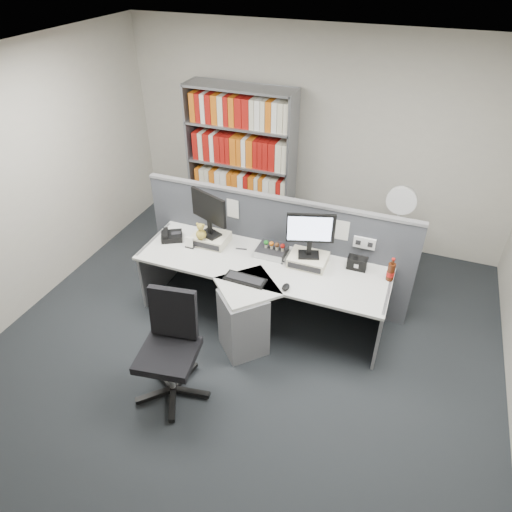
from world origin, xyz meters
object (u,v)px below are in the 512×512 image
at_px(desk, 254,296).
at_px(desktop_pc, 272,251).
at_px(keyboard, 245,279).
at_px(speaker, 357,263).
at_px(monitor_right, 310,232).
at_px(desk_phone, 171,236).
at_px(mouse, 286,287).
at_px(filing_cabinet, 390,255).
at_px(monitor_left, 209,211).
at_px(desk_fan, 401,204).
at_px(shelving_unit, 241,165).
at_px(desk_calendar, 190,243).
at_px(office_chair, 171,344).
at_px(cola_bottle, 391,272).

xyz_separation_m(desk, desktop_pc, (0.04, 0.41, 0.30)).
relative_size(keyboard, speaker, 2.13).
bearing_deg(monitor_right, desk_phone, -176.68).
relative_size(mouse, filing_cabinet, 0.16).
relative_size(desk, filing_cabinet, 3.71).
distance_m(monitor_left, keyboard, 0.87).
height_order(monitor_right, desk_phone, monitor_right).
relative_size(monitor_left, desk_fan, 0.89).
bearing_deg(desk_phone, shelving_unit, 82.81).
bearing_deg(desk, mouse, -13.21).
xyz_separation_m(desktop_pc, desk_fan, (1.16, 0.98, 0.29)).
distance_m(desktop_pc, desk_calendar, 0.89).
relative_size(desk_phone, shelving_unit, 0.15).
bearing_deg(office_chair, desk_fan, 55.92).
bearing_deg(keyboard, cola_bottle, 21.57).
height_order(filing_cabinet, desk_fan, desk_fan).
bearing_deg(shelving_unit, desk_calendar, -87.35).
relative_size(speaker, filing_cabinet, 0.28).
relative_size(monitor_right, desk_fan, 0.87).
bearing_deg(mouse, desk_phone, 165.41).
xyz_separation_m(desktop_pc, cola_bottle, (1.22, -0.00, 0.05)).
relative_size(cola_bottle, desk_fan, 0.45).
xyz_separation_m(desk, shelving_unit, (-0.90, 1.85, 0.52)).
bearing_deg(desktop_pc, desk_calendar, -167.54).
bearing_deg(desk_fan, speaker, -106.74).
bearing_deg(office_chair, shelving_unit, 99.92).
relative_size(desktop_pc, filing_cabinet, 0.43).
bearing_deg(desk, shelving_unit, 115.96).
xyz_separation_m(monitor_left, monitor_right, (1.10, -0.00, -0.01)).
relative_size(desktop_pc, desk_phone, 1.01).
bearing_deg(desk_calendar, cola_bottle, 5.23).
xyz_separation_m(monitor_right, mouse, (-0.09, -0.47, -0.37)).
bearing_deg(cola_bottle, monitor_left, -179.07).
bearing_deg(shelving_unit, desktop_pc, -56.73).
bearing_deg(desktop_pc, mouse, -57.57).
bearing_deg(desk_phone, monitor_right, 3.32).
xyz_separation_m(monitor_right, desk_calendar, (-1.27, -0.16, -0.34)).
xyz_separation_m(speaker, office_chair, (-1.33, -1.46, -0.24)).
bearing_deg(desk_phone, desk, -15.03).
bearing_deg(desk_phone, desktop_pc, 6.05).
distance_m(desk_phone, desk_fan, 2.56).
height_order(monitor_left, cola_bottle, monitor_left).
height_order(monitor_left, speaker, monitor_left).
distance_m(monitor_right, speaker, 0.59).
distance_m(monitor_right, desk_calendar, 1.32).
xyz_separation_m(desk_calendar, speaker, (1.75, 0.26, 0.01)).
bearing_deg(speaker, monitor_left, -176.41).
bearing_deg(desk, speaker, 27.58).
bearing_deg(filing_cabinet, desktop_pc, -139.65).
height_order(monitor_right, desk_fan, monitor_right).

